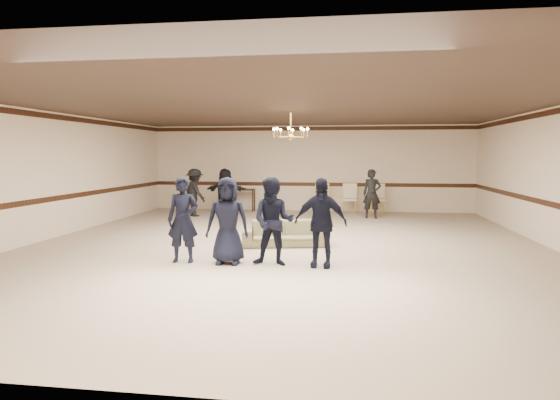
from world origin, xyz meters
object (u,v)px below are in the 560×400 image
Objects in this scene: console_table at (242,200)px; adult_right at (372,194)px; boy_a at (183,220)px; banquet_chair_mid at (350,199)px; boy_d at (321,223)px; adult_mid at (226,191)px; settee at (285,233)px; banquet_chair_left at (322,199)px; chandelier at (291,124)px; boy_b at (228,221)px; banquet_chair_right at (378,199)px; boy_c at (273,222)px; adult_left at (195,192)px.

adult_right is at bearing -20.09° from console_table.
banquet_chair_mid is at bearing 64.50° from boy_a.
boy_d is 8.39m from adult_mid.
banquet_chair_left is (0.52, 6.27, 0.24)m from settee.
boy_d is at bearing -72.63° from chandelier.
boy_a is 0.90m from boy_b.
banquet_chair_mid is (3.28, 8.24, -0.32)m from boy_a.
adult_right is at bearing -109.36° from banquet_chair_right.
adult_right reaches higher than console_table.
boy_b is (-0.87, -2.96, -2.03)m from chandelier.
boy_c is 1.00× the size of boy_d.
chandelier is 0.56× the size of boy_d.
boy_a is at bearing -105.97° from banquet_chair_left.
chandelier is 5.97m from banquet_chair_mid.
boy_a and boy_b have the same top height.
adult_mid is at bearing 101.01° from boy_b.
adult_mid is 1.11m from console_table.
settee is 6.45m from banquet_chair_mid.
boy_a reaches higher than adult_mid.
boy_a is (-1.77, -2.96, -2.03)m from chandelier.
adult_left is at bearing -131.64° from console_table.
banquet_chair_mid is (5.28, 1.46, -0.29)m from adult_left.
boy_b is (0.90, 0.00, 0.00)m from boy_a.
boy_b reaches higher than banquet_chair_right.
console_table reaches higher than settee.
chandelier is at bearing -95.98° from banquet_chair_left.
banquet_chair_left is (4.28, 1.46, -0.29)m from adult_left.
banquet_chair_right is (4.28, 8.24, -0.32)m from boy_a.
boy_d is 8.26m from banquet_chair_left.
adult_left is (-2.90, 6.78, -0.03)m from boy_b.
console_table is at bearing -86.68° from adult_left.
banquet_chair_mid and banquet_chair_right have the same top height.
adult_right is at bearing 54.39° from settee.
adult_mid reaches higher than settee.
adult_left is 1.00× the size of adult_right.
boy_a is 1.00× the size of boy_d.
banquet_chair_left is 3.01m from console_table.
banquet_chair_left is (-1.72, 1.16, -0.29)m from adult_right.
banquet_chair_mid is (1.00, 0.00, 0.00)m from banquet_chair_left.
console_table is (0.38, 0.96, -0.40)m from adult_mid.
settee is 1.88× the size of banquet_chair_left.
banquet_chair_mid is 1.06× the size of console_table.
banquet_chair_right is at bearing 74.14° from adult_right.
banquet_chair_mid is 4.01m from console_table.
boy_c is at bearing -109.59° from adult_right.
adult_left is 4.53m from banquet_chair_left.
banquet_chair_right is (5.38, 0.76, -0.29)m from adult_mid.
boy_c reaches higher than banquet_chair_left.
chandelier reaches higher than boy_d.
settee is 1.21× the size of adult_right.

